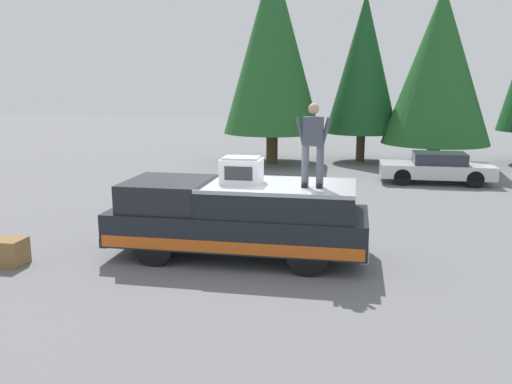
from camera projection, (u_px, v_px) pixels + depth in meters
The scene contains 9 objects.
ground_plane at pixel (257, 257), 11.56m from camera, with size 90.00×90.00×0.00m, color slate.
pickup_truck at pixel (238, 218), 11.46m from camera, with size 2.01×5.54×1.65m.
compressor_unit at pixel (242, 170), 11.18m from camera, with size 0.65×0.84×0.56m.
person_on_truck_bed at pixel (313, 143), 10.64m from camera, with size 0.29×0.72×1.69m.
parked_car_silver at pixel (436, 168), 19.98m from camera, with size 1.64×4.10×1.16m.
wooden_crate at pixel (11, 252), 11.03m from camera, with size 0.56×0.56×0.56m, color olive.
conifer_left at pixel (439, 66), 23.28m from camera, with size 4.73×4.73×7.85m.
conifer_center_left at pixel (364, 64), 24.69m from camera, with size 3.39×3.39×7.78m.
conifer_center_right at pixel (273, 46), 24.03m from camera, with size 4.49×4.49×9.28m.
Camera 1 is at (-10.85, -2.02, 3.74)m, focal length 37.26 mm.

